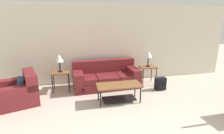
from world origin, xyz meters
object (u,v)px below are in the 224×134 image
table_lamp_left (59,59)px  backpack (160,84)px  side_table_right (148,68)px  table_lamp_right (148,55)px  armchair (18,93)px  side_table_left (60,74)px  couch (106,78)px  coffee_table (119,89)px

table_lamp_left → backpack: bearing=-10.7°
side_table_right → table_lamp_right: (0.00, 0.00, 0.46)m
armchair → side_table_left: bearing=30.2°
couch → side_table_right: bearing=-2.9°
table_lamp_left → table_lamp_right: bearing=0.0°
side_table_right → table_lamp_left: 2.82m
couch → table_lamp_right: bearing=-2.9°
coffee_table → side_table_right: 1.67m
side_table_left → table_lamp_right: 2.82m
table_lamp_left → side_table_right: bearing=0.0°
table_lamp_left → table_lamp_right: 2.78m
coffee_table → side_table_right: bearing=40.6°
table_lamp_left → backpack: table_lamp_left is taller
table_lamp_left → backpack: 3.13m
side_table_left → coffee_table: bearing=-35.5°
couch → side_table_right: size_ratio=3.47×
table_lamp_right → coffee_table: bearing=-139.4°
couch → armchair: couch is taller
couch → table_lamp_left: 1.56m
armchair → table_lamp_right: table_lamp_right is taller
side_table_right → armchair: bearing=-171.0°
armchair → table_lamp_right: bearing=9.0°
table_lamp_left → backpack: (2.97, -0.56, -0.82)m
side_table_left → table_lamp_left: (0.00, 0.00, 0.46)m
side_table_right → table_lamp_left: table_lamp_left is taller
couch → table_lamp_right: table_lamp_right is taller
table_lamp_left → coffee_table: bearing=-35.5°
backpack → table_lamp_left: bearing=169.3°
side_table_left → side_table_right: (2.78, 0.00, 0.00)m
side_table_left → side_table_right: bearing=0.0°
armchair → backpack: bearing=0.6°
couch → side_table_left: bearing=-177.1°
armchair → table_lamp_right: size_ratio=2.41×
couch → backpack: size_ratio=5.54×
armchair → backpack: armchair is taller
side_table_left → table_lamp_right: (2.78, 0.00, 0.46)m
table_lamp_left → backpack: size_ratio=1.38×
backpack → couch: bearing=158.2°
coffee_table → backpack: size_ratio=3.05×
table_lamp_right → couch: bearing=177.1°
side_table_left → armchair: bearing=-149.8°
side_table_left → backpack: (2.97, -0.56, -0.35)m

